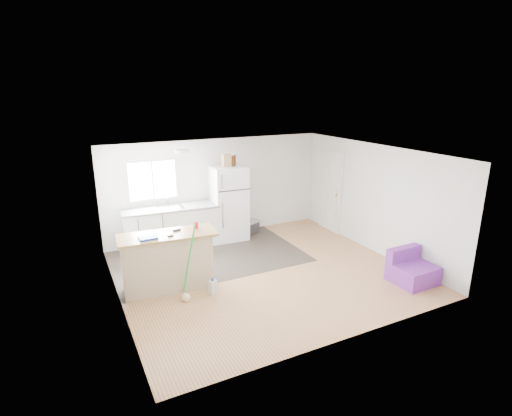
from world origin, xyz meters
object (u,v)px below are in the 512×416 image
(kitchen_cabinets, at_px, (171,227))
(bottle_right, at_px, (234,160))
(peninsula, at_px, (167,261))
(red_cup, at_px, (196,225))
(cleaner_jug, at_px, (213,287))
(cooler, at_px, (250,227))
(bottle_left, at_px, (233,161))
(mop, at_px, (187,288))
(blue_tray, at_px, (148,238))
(refrigerator, at_px, (229,203))
(cardboard_box, at_px, (226,160))
(purple_seat, at_px, (411,270))

(kitchen_cabinets, height_order, bottle_right, bottle_right)
(peninsula, xyz_separation_m, red_cup, (0.58, 0.05, 0.58))
(cleaner_jug, bearing_deg, bottle_right, 37.01)
(peninsula, height_order, bottle_right, bottle_right)
(peninsula, distance_m, cooler, 3.31)
(cooler, relative_size, bottle_left, 2.05)
(mop, distance_m, blue_tray, 1.09)
(cooler, relative_size, red_cup, 4.28)
(bottle_left, bearing_deg, cooler, 20.18)
(cleaner_jug, height_order, red_cup, red_cup)
(cleaner_jug, xyz_separation_m, blue_tray, (-0.98, 0.48, 0.94))
(mop, relative_size, red_cup, 11.64)
(peninsula, distance_m, mop, 0.67)
(peninsula, relative_size, bottle_left, 7.10)
(peninsula, xyz_separation_m, bottle_right, (2.18, 1.89, 1.38))
(refrigerator, xyz_separation_m, red_cup, (-1.43, -1.84, 0.22))
(red_cup, xyz_separation_m, cardboard_box, (1.36, 1.77, 0.83))
(cooler, bearing_deg, bottle_right, 169.98)
(cardboard_box, bearing_deg, peninsula, -136.88)
(kitchen_cabinets, bearing_deg, refrigerator, 2.39)
(bottle_left, xyz_separation_m, bottle_right, (0.08, 0.10, 0.00))
(peninsula, bearing_deg, refrigerator, 48.49)
(kitchen_cabinets, relative_size, cooler, 4.30)
(purple_seat, distance_m, cardboard_box, 4.59)
(refrigerator, height_order, cardboard_box, cardboard_box)
(red_cup, distance_m, bottle_left, 2.44)
(blue_tray, bearing_deg, cooler, 35.05)
(red_cup, height_order, bottle_right, bottle_right)
(bottle_left, bearing_deg, purple_seat, -59.76)
(purple_seat, bearing_deg, cleaner_jug, 160.26)
(red_cup, xyz_separation_m, bottle_left, (1.51, 1.74, 0.80))
(blue_tray, distance_m, cardboard_box, 3.09)
(blue_tray, bearing_deg, bottle_right, 38.29)
(cooler, xyz_separation_m, purple_seat, (1.56, -3.79, 0.06))
(kitchen_cabinets, distance_m, cardboard_box, 1.98)
(peninsula, xyz_separation_m, mop, (0.17, -0.57, -0.31))
(red_cup, height_order, blue_tray, red_cup)
(blue_tray, xyz_separation_m, bottle_right, (2.50, 1.98, 0.84))
(peninsula, distance_m, red_cup, 0.83)
(cooler, xyz_separation_m, cleaner_jug, (-1.98, -2.55, -0.03))
(purple_seat, relative_size, cleaner_jug, 2.46)
(refrigerator, relative_size, red_cup, 14.96)
(mop, bearing_deg, peninsula, 73.72)
(cardboard_box, xyz_separation_m, bottle_right, (0.23, 0.07, -0.02))
(refrigerator, xyz_separation_m, cardboard_box, (-0.07, -0.08, 1.05))
(kitchen_cabinets, relative_size, blue_tray, 7.36)
(refrigerator, xyz_separation_m, cleaner_jug, (-1.36, -2.46, -0.76))
(refrigerator, xyz_separation_m, cooler, (0.61, 0.09, -0.73))
(mop, height_order, red_cup, mop)
(cooler, distance_m, cleaner_jug, 3.23)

